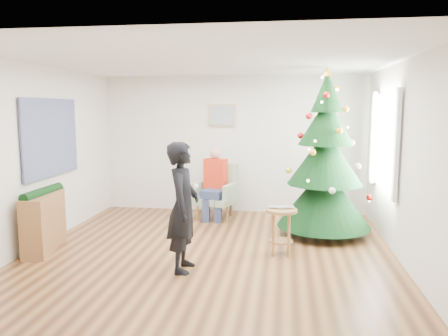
# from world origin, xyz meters

# --- Properties ---
(floor) EXTENTS (5.00, 5.00, 0.00)m
(floor) POSITION_xyz_m (0.00, 0.00, 0.00)
(floor) COLOR brown
(floor) RESTS_ON ground
(ceiling) EXTENTS (5.00, 5.00, 0.00)m
(ceiling) POSITION_xyz_m (0.00, 0.00, 2.60)
(ceiling) COLOR white
(ceiling) RESTS_ON wall_back
(wall_back) EXTENTS (5.00, 0.00, 5.00)m
(wall_back) POSITION_xyz_m (0.00, 2.50, 1.30)
(wall_back) COLOR silver
(wall_back) RESTS_ON floor
(wall_front) EXTENTS (5.00, 0.00, 5.00)m
(wall_front) POSITION_xyz_m (0.00, -2.50, 1.30)
(wall_front) COLOR silver
(wall_front) RESTS_ON floor
(wall_left) EXTENTS (0.00, 5.00, 5.00)m
(wall_left) POSITION_xyz_m (-2.50, 0.00, 1.30)
(wall_left) COLOR silver
(wall_left) RESTS_ON floor
(wall_right) EXTENTS (0.00, 5.00, 5.00)m
(wall_right) POSITION_xyz_m (2.50, 0.00, 1.30)
(wall_right) COLOR silver
(wall_right) RESTS_ON floor
(window_panel) EXTENTS (0.04, 1.30, 1.40)m
(window_panel) POSITION_xyz_m (2.47, 1.00, 1.50)
(window_panel) COLOR white
(window_panel) RESTS_ON wall_right
(curtains) EXTENTS (0.05, 1.75, 1.50)m
(curtains) POSITION_xyz_m (2.44, 1.00, 1.50)
(curtains) COLOR white
(curtains) RESTS_ON wall_right
(christmas_tree) EXTENTS (1.45, 1.45, 2.62)m
(christmas_tree) POSITION_xyz_m (1.61, 1.10, 1.18)
(christmas_tree) COLOR #3F2816
(christmas_tree) RESTS_ON floor
(stool) EXTENTS (0.42, 0.42, 0.63)m
(stool) POSITION_xyz_m (0.96, 0.04, 0.32)
(stool) COLOR brown
(stool) RESTS_ON floor
(laptop) EXTENTS (0.36, 0.24, 0.03)m
(laptop) POSITION_xyz_m (0.96, 0.04, 0.65)
(laptop) COLOR silver
(laptop) RESTS_ON stool
(armchair) EXTENTS (0.84, 0.81, 0.98)m
(armchair) POSITION_xyz_m (-0.24, 1.92, 0.36)
(armchair) COLOR gray
(armchair) RESTS_ON floor
(seated_person) EXTENTS (0.48, 0.63, 1.29)m
(seated_person) POSITION_xyz_m (-0.25, 1.87, 0.66)
(seated_person) COLOR navy
(seated_person) RESTS_ON armchair
(standing_man) EXTENTS (0.40, 0.59, 1.59)m
(standing_man) POSITION_xyz_m (-0.22, -0.71, 0.79)
(standing_man) COLOR black
(standing_man) RESTS_ON floor
(game_controller) EXTENTS (0.04, 0.13, 0.04)m
(game_controller) POSITION_xyz_m (-0.05, -0.74, 1.06)
(game_controller) COLOR white
(game_controller) RESTS_ON standing_man
(console) EXTENTS (0.49, 1.04, 0.80)m
(console) POSITION_xyz_m (-2.33, -0.23, 0.40)
(console) COLOR brown
(console) RESTS_ON floor
(garland) EXTENTS (0.14, 0.90, 0.14)m
(garland) POSITION_xyz_m (-2.33, -0.23, 0.82)
(garland) COLOR black
(garland) RESTS_ON console
(tapestry) EXTENTS (0.03, 1.50, 1.15)m
(tapestry) POSITION_xyz_m (-2.46, 0.30, 1.55)
(tapestry) COLOR black
(tapestry) RESTS_ON wall_left
(framed_picture) EXTENTS (0.52, 0.05, 0.42)m
(framed_picture) POSITION_xyz_m (-0.20, 2.46, 1.85)
(framed_picture) COLOR tan
(framed_picture) RESTS_ON wall_back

